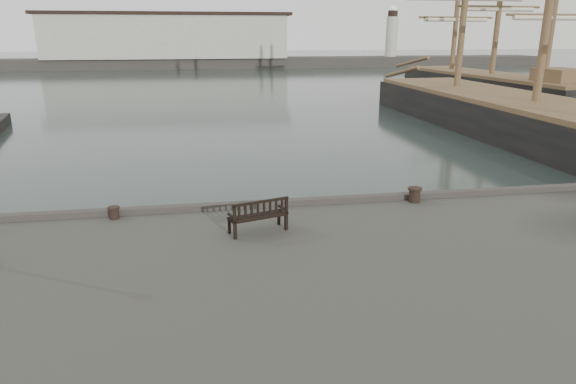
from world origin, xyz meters
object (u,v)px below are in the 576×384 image
Objects in this scene: tall_ship_main at (532,128)px; bollard_left at (114,213)px; bench at (258,222)px; tall_ship_far at (490,92)px; bollard_right at (415,195)px.

bollard_left is at bearing -147.83° from tall_ship_main.
bollard_left is (-3.97, 1.72, -0.11)m from bench.
tall_ship_far reaches higher than bollard_left.
bench reaches higher than bollard_left.
tall_ship_main is 22.14m from tall_ship_far.
bench is 5.45m from bollard_right.
tall_ship_main is at bearing 24.05° from bench.
tall_ship_far is (8.87, 20.29, 0.08)m from tall_ship_main.
tall_ship_main is (24.03, 15.65, -1.03)m from bollard_left.
bollard_left is at bearing 180.00° from bollard_right.
bollard_left is at bearing 139.78° from bench.
bollard_right is 43.09m from tall_ship_far.
tall_ship_far is at bearing 47.52° from bollard_left.
bollard_right is at bearing 1.54° from bench.
tall_ship_far is (32.90, 35.94, -0.95)m from bollard_left.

